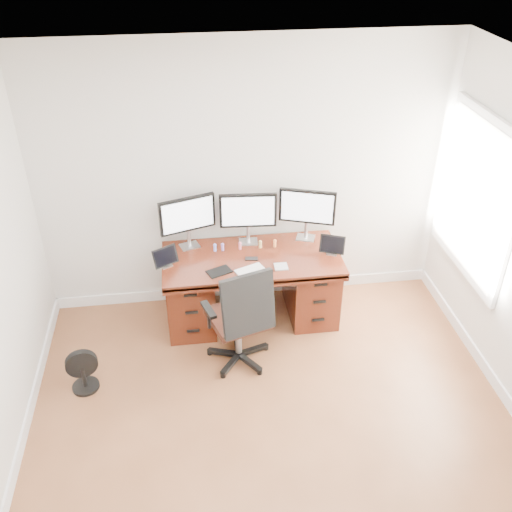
{
  "coord_description": "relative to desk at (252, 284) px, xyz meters",
  "views": [
    {
      "loc": [
        -0.57,
        -2.72,
        3.7
      ],
      "look_at": [
        0.0,
        1.5,
        0.95
      ],
      "focal_mm": 40.0,
      "sensor_mm": 36.0,
      "label": 1
    }
  ],
  "objects": [
    {
      "name": "figurine_yellow",
      "position": [
        0.1,
        0.12,
        0.39
      ],
      "size": [
        0.03,
        0.03,
        0.08
      ],
      "color": "#DBBA68",
      "rests_on": "desk"
    },
    {
      "name": "ground",
      "position": [
        0.0,
        -1.83,
        -0.4
      ],
      "size": [
        4.5,
        4.5,
        0.0
      ],
      "primitive_type": "plane",
      "color": "brown",
      "rests_on": "ground"
    },
    {
      "name": "drawing_tablet",
      "position": [
        -0.33,
        -0.25,
        0.35
      ],
      "size": [
        0.25,
        0.21,
        0.01
      ],
      "primitive_type": "cube",
      "rotation": [
        0.0,
        0.0,
        0.41
      ],
      "color": "black",
      "rests_on": "desk"
    },
    {
      "name": "figurine_purple",
      "position": [
        -0.26,
        0.12,
        0.39
      ],
      "size": [
        0.03,
        0.03,
        0.08
      ],
      "color": "#9671CF",
      "rests_on": "desk"
    },
    {
      "name": "tablet_right",
      "position": [
        0.77,
        -0.08,
        0.43
      ],
      "size": [
        0.25,
        0.15,
        0.19
      ],
      "rotation": [
        0.0,
        0.0,
        -0.4
      ],
      "color": "silver",
      "rests_on": "desk"
    },
    {
      "name": "monitor_right",
      "position": [
        0.58,
        0.24,
        0.68
      ],
      "size": [
        0.53,
        0.22,
        0.53
      ],
      "rotation": [
        0.0,
        0.0,
        -0.34
      ],
      "color": "silver",
      "rests_on": "desk"
    },
    {
      "name": "figurine_blue",
      "position": [
        -0.34,
        0.12,
        0.39
      ],
      "size": [
        0.03,
        0.03,
        0.08
      ],
      "color": "#687CE4",
      "rests_on": "desk"
    },
    {
      "name": "monitor_left",
      "position": [
        -0.58,
        0.24,
        0.68
      ],
      "size": [
        0.53,
        0.2,
        0.53
      ],
      "rotation": [
        0.0,
        0.0,
        0.31
      ],
      "color": "silver",
      "rests_on": "desk"
    },
    {
      "name": "figurine_pink",
      "position": [
        -0.1,
        0.12,
        0.39
      ],
      "size": [
        0.03,
        0.03,
        0.08
      ],
      "color": "pink",
      "rests_on": "desk"
    },
    {
      "name": "desk",
      "position": [
        0.0,
        0.0,
        0.0
      ],
      "size": [
        1.7,
        0.8,
        0.75
      ],
      "color": "#481A0E",
      "rests_on": "ground"
    },
    {
      "name": "keyboard",
      "position": [
        -0.05,
        -0.26,
        0.36
      ],
      "size": [
        0.29,
        0.21,
        0.01
      ],
      "primitive_type": "cube",
      "rotation": [
        0.0,
        0.0,
        0.39
      ],
      "color": "silver",
      "rests_on": "desk"
    },
    {
      "name": "tablet_left",
      "position": [
        -0.81,
        -0.08,
        0.43
      ],
      "size": [
        0.24,
        0.18,
        0.19
      ],
      "rotation": [
        0.0,
        0.0,
        0.51
      ],
      "color": "silver",
      "rests_on": "desk"
    },
    {
      "name": "office_chair",
      "position": [
        -0.18,
        -0.65,
        -0.05
      ],
      "size": [
        0.71,
        0.71,
        1.06
      ],
      "rotation": [
        0.0,
        0.0,
        0.31
      ],
      "color": "black",
      "rests_on": "ground"
    },
    {
      "name": "phone",
      "position": [
        -0.01,
        -0.07,
        0.35
      ],
      "size": [
        0.13,
        0.08,
        0.01
      ],
      "primitive_type": "cube",
      "rotation": [
        0.0,
        0.0,
        -0.15
      ],
      "color": "black",
      "rests_on": "desk"
    },
    {
      "name": "figurine_orange",
      "position": [
        0.25,
        0.12,
        0.39
      ],
      "size": [
        0.03,
        0.03,
        0.08
      ],
      "color": "#FA9143",
      "rests_on": "desk"
    },
    {
      "name": "trackpad",
      "position": [
        0.25,
        -0.24,
        0.35
      ],
      "size": [
        0.12,
        0.12,
        0.01
      ],
      "primitive_type": "cube",
      "rotation": [
        0.0,
        0.0,
        -0.01
      ],
      "color": "silver",
      "rests_on": "desk"
    },
    {
      "name": "floor_fan",
      "position": [
        -1.58,
        -0.79,
        -0.21
      ],
      "size": [
        0.28,
        0.23,
        0.4
      ],
      "rotation": [
        0.0,
        0.0,
        0.21
      ],
      "color": "black",
      "rests_on": "ground"
    },
    {
      "name": "back_wall",
      "position": [
        0.0,
        0.42,
        0.95
      ],
      "size": [
        4.0,
        0.1,
        2.7
      ],
      "primitive_type": "cube",
      "color": "silver",
      "rests_on": "ground"
    },
    {
      "name": "monitor_center",
      "position": [
        -0.0,
        0.24,
        0.68
      ],
      "size": [
        0.55,
        0.15,
        0.53
      ],
      "rotation": [
        0.0,
        0.0,
        -0.07
      ],
      "color": "silver",
      "rests_on": "desk"
    }
  ]
}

